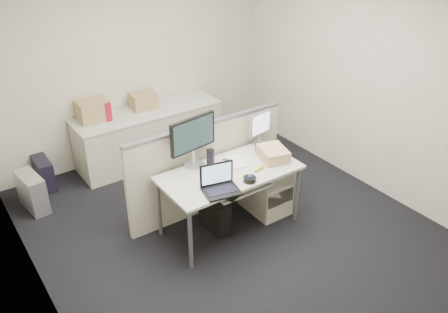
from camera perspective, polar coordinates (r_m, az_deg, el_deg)
floor at (r=5.43m, az=0.66°, el=-8.47°), size 4.00×4.50×0.01m
wall_back at (r=6.57m, az=-10.92°, el=11.24°), size 4.00×0.02×2.70m
wall_front at (r=3.41m, az=23.47°, el=-8.60°), size 4.00×0.02×2.70m
wall_left at (r=4.04m, az=-23.05°, el=-2.38°), size 0.02×4.50×2.70m
wall_right at (r=6.03m, az=16.62°, el=8.95°), size 0.02×4.50×2.70m
desk at (r=5.05m, az=0.70°, el=-2.43°), size 1.50×0.75×0.73m
keyboard_tray at (r=4.95m, az=1.91°, el=-3.76°), size 0.62×0.32×0.02m
drawer_pedestal at (r=5.55m, az=5.02°, el=-3.50°), size 0.40×0.55×0.65m
cubicle_partition at (r=5.43m, az=-2.03°, el=-1.45°), size 2.00×0.06×1.10m
back_counter at (r=6.67m, az=-8.97°, el=2.48°), size 2.00×0.60×0.72m
monitor_main at (r=4.99m, az=-3.75°, el=1.73°), size 0.60×0.30×0.57m
monitor_small at (r=5.50m, az=4.32°, el=3.36°), size 0.34×0.21×0.39m
laptop at (r=4.61m, az=-0.31°, el=-2.94°), size 0.40×0.33×0.26m
trackball at (r=4.84m, az=3.11°, el=-2.75°), size 0.15×0.15×0.05m
desk_phone at (r=5.38m, az=5.43°, el=0.80°), size 0.26×0.22×0.08m
paper_stack at (r=5.17m, az=1.29°, el=-0.69°), size 0.28×0.33×0.01m
sticky_pad at (r=4.94m, az=2.81°, el=-2.30°), size 0.09×0.09×0.01m
travel_mug at (r=5.08m, az=-1.64°, el=-0.22°), size 0.11×0.11×0.18m
banana at (r=5.05m, az=4.28°, el=-1.38°), size 0.19×0.08×0.04m
cellphone at (r=5.20m, az=0.33°, el=-0.48°), size 0.09×0.11×0.01m
manila_folders at (r=5.25m, az=5.93°, el=0.35°), size 0.35×0.40×0.13m
keyboard at (r=4.89m, az=1.72°, el=-3.92°), size 0.48×0.31×0.02m
pc_tower_desk at (r=5.29m, az=-1.11°, el=-6.96°), size 0.18×0.42×0.38m
pc_tower_spare_dark at (r=6.43m, az=-20.84°, el=-1.92°), size 0.17×0.42×0.39m
pc_tower_spare_silver at (r=6.04m, az=-22.08°, el=-3.98°), size 0.25×0.50×0.45m
cardboard_box_left at (r=6.33m, az=-15.45°, el=5.31°), size 0.39×0.30×0.29m
cardboard_box_right at (r=6.56m, az=-9.70°, el=6.56°), size 0.34×0.27×0.24m
red_binder at (r=6.36m, az=-14.15°, el=5.51°), size 0.07×0.29×0.27m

